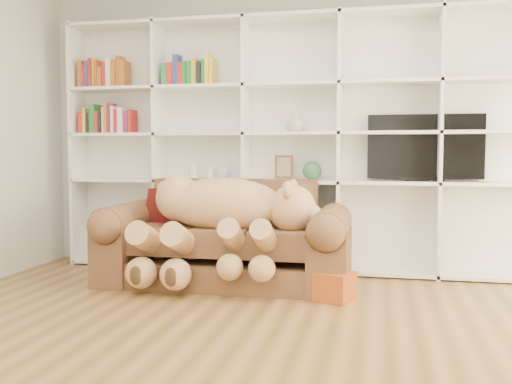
% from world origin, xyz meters
% --- Properties ---
extents(floor, '(5.00, 5.00, 0.00)m').
position_xyz_m(floor, '(0.00, 0.00, 0.00)').
color(floor, brown).
rests_on(floor, ground).
extents(wall_back, '(5.00, 0.02, 2.70)m').
position_xyz_m(wall_back, '(0.00, 2.50, 1.35)').
color(wall_back, silver).
rests_on(wall_back, floor).
extents(bookshelf, '(4.43, 0.35, 2.40)m').
position_xyz_m(bookshelf, '(-0.24, 2.36, 1.31)').
color(bookshelf, white).
rests_on(bookshelf, floor).
extents(sofa, '(2.10, 0.91, 0.88)m').
position_xyz_m(sofa, '(-0.48, 1.70, 0.33)').
color(sofa, brown).
rests_on(sofa, floor).
extents(teddy_bear, '(1.51, 0.84, 0.88)m').
position_xyz_m(teddy_bear, '(-0.47, 1.52, 0.61)').
color(teddy_bear, tan).
rests_on(teddy_bear, sofa).
extents(throw_pillow, '(0.38, 0.27, 0.36)m').
position_xyz_m(throw_pillow, '(-1.09, 1.84, 0.62)').
color(throw_pillow, '#50100D').
rests_on(throw_pillow, sofa).
extents(gift_box, '(0.34, 0.33, 0.22)m').
position_xyz_m(gift_box, '(0.48, 1.30, 0.11)').
color(gift_box, '#B44B18').
rests_on(gift_box, floor).
extents(tv, '(1.02, 0.18, 0.60)m').
position_xyz_m(tv, '(1.20, 2.35, 1.16)').
color(tv, black).
rests_on(tv, bookshelf).
extents(picture_frame, '(0.18, 0.06, 0.22)m').
position_xyz_m(picture_frame, '(-0.08, 2.30, 0.99)').
color(picture_frame, brown).
rests_on(picture_frame, bookshelf).
extents(green_vase, '(0.18, 0.18, 0.18)m').
position_xyz_m(green_vase, '(0.19, 2.30, 0.95)').
color(green_vase, '#31603E').
rests_on(green_vase, bookshelf).
extents(figurine_tall, '(0.08, 0.08, 0.15)m').
position_xyz_m(figurine_tall, '(-0.97, 2.30, 0.94)').
color(figurine_tall, silver).
rests_on(figurine_tall, bookshelf).
extents(figurine_short, '(0.08, 0.08, 0.11)m').
position_xyz_m(figurine_short, '(-0.80, 2.30, 0.92)').
color(figurine_short, silver).
rests_on(figurine_short, bookshelf).
extents(snow_globe, '(0.12, 0.12, 0.12)m').
position_xyz_m(snow_globe, '(-0.66, 2.30, 0.93)').
color(snow_globe, silver).
rests_on(snow_globe, bookshelf).
extents(shelf_vase, '(0.19, 0.19, 0.19)m').
position_xyz_m(shelf_vase, '(0.03, 2.30, 1.41)').
color(shelf_vase, beige).
rests_on(shelf_vase, bookshelf).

